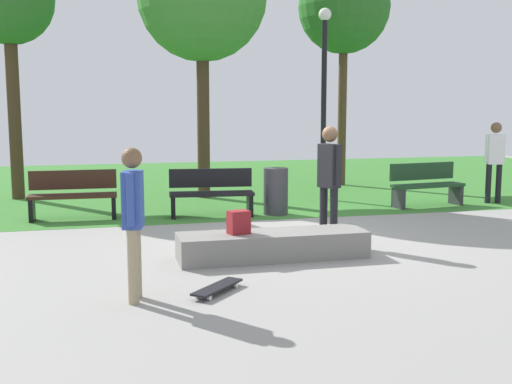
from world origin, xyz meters
The scene contains 15 objects.
ground_plane centered at (0.00, 0.00, 0.00)m, with size 28.00×28.00×0.00m, color gray.
grass_lawn centered at (0.00, 7.81, 0.00)m, with size 26.60×12.38×0.01m, color #387A2D.
concrete_ledge centered at (-0.69, -1.24, 0.18)m, with size 2.65×0.71×0.37m, color gray.
backpack_on_ledge centered at (-1.17, -1.23, 0.53)m, with size 0.28×0.20×0.32m, color maroon.
skater_performing_trick centered at (-2.67, -2.74, 0.98)m, with size 0.26×0.42×1.67m.
skater_watching centered at (0.38, -0.58, 1.07)m, with size 0.31×0.40×1.81m.
skateboard_by_ledge centered at (-1.74, -2.67, 0.06)m, with size 0.69×0.72×0.08m.
park_bench_center_lawn centered at (3.70, 2.42, 0.48)m, with size 1.65×0.69×0.91m.
park_bench_far_right centered at (-0.94, 2.27, 0.48)m, with size 1.64×0.61×0.91m.
park_bench_far_left centered at (-3.50, 2.61, 0.48)m, with size 1.61×0.51×0.91m.
tree_broad_elm centered at (3.29, 6.22, 4.61)m, with size 2.38×2.38×5.85m.
tree_leaning_ash centered at (-4.83, 5.62, 4.34)m, with size 1.98×1.98×5.43m.
lamp_post centered at (1.90, 3.84, 2.57)m, with size 0.28×0.28×4.24m.
trash_bin centered at (0.32, 2.17, 0.46)m, with size 0.48×0.48×0.91m, color #333338.
pedestrian_with_backpack centered at (5.33, 2.44, 1.06)m, with size 0.42×0.41×1.76m.
Camera 1 is at (-2.99, -9.49, 2.11)m, focal length 44.02 mm.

